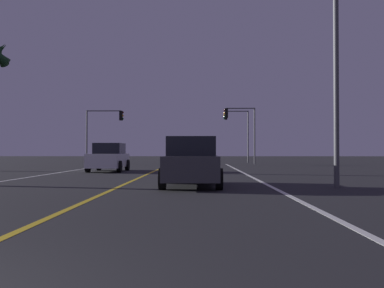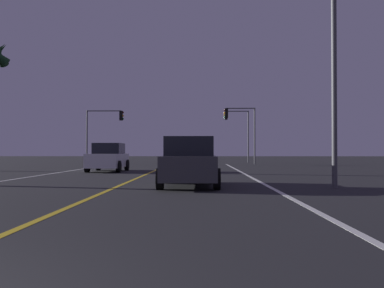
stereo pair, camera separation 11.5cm
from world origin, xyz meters
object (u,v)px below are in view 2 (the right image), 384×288
at_px(car_lead_same_lane, 190,163).
at_px(traffic_light_near_left, 105,124).
at_px(traffic_light_far_right, 237,124).
at_px(street_lamp_right_near, 319,49).
at_px(traffic_light_near_right, 240,122).
at_px(car_oncoming, 108,158).

relative_size(car_lead_same_lane, traffic_light_near_left, 0.85).
xyz_separation_m(traffic_light_near_left, traffic_light_far_right, (12.81, 5.50, 0.26)).
distance_m(traffic_light_far_right, street_lamp_right_near, 31.47).
bearing_deg(car_lead_same_lane, traffic_light_near_right, -8.95).
distance_m(car_oncoming, street_lamp_right_near, 15.33).
relative_size(car_lead_same_lane, traffic_light_near_right, 0.82).
height_order(traffic_light_near_right, traffic_light_far_right, traffic_light_far_right).
relative_size(car_oncoming, street_lamp_right_near, 0.60).
relative_size(traffic_light_far_right, street_lamp_right_near, 0.77).
xyz_separation_m(car_oncoming, car_lead_same_lane, (5.18, -10.93, 0.00)).
relative_size(traffic_light_near_left, street_lamp_right_near, 0.70).
bearing_deg(street_lamp_right_near, traffic_light_near_left, -63.46).
height_order(car_lead_same_lane, street_lamp_right_near, street_lamp_right_near).
height_order(car_oncoming, traffic_light_far_right, traffic_light_far_right).
relative_size(traffic_light_near_right, traffic_light_far_right, 0.96).
xyz_separation_m(car_lead_same_lane, traffic_light_far_right, (4.19, 31.01, 3.24)).
distance_m(car_oncoming, car_lead_same_lane, 12.10).
height_order(car_lead_same_lane, traffic_light_near_left, traffic_light_near_left).
xyz_separation_m(car_oncoming, traffic_light_far_right, (9.37, 20.08, 3.24)).
relative_size(car_oncoming, car_lead_same_lane, 1.00).
height_order(traffic_light_far_right, street_lamp_right_near, street_lamp_right_near).
bearing_deg(traffic_light_near_left, street_lamp_right_near, -63.46).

